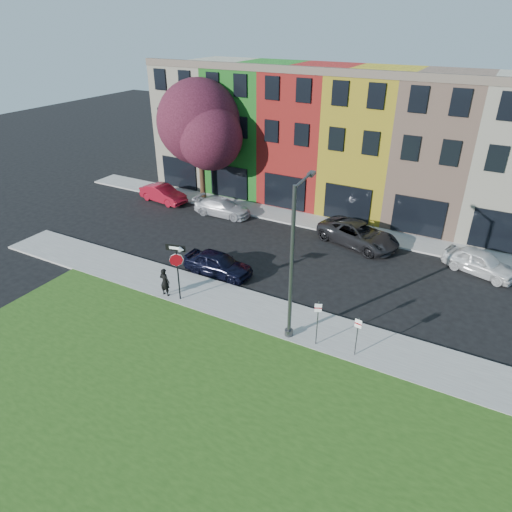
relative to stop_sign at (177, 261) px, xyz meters
The scene contains 15 objects.
ground 5.33m from the stop_sign, 24.02° to the right, with size 120.00×120.00×0.00m, color black.
sidewalk_near 6.85m from the stop_sign, ahead, with size 40.00×3.00×0.12m, color gray.
sidewalk_far 13.34m from the stop_sign, 84.12° to the left, with size 40.00×2.40×0.12m, color gray.
rowhouse_block 19.51m from the stop_sign, 84.52° to the left, with size 30.00×10.12×10.00m.
stop_sign is the anchor object (origin of this frame).
man 1.74m from the stop_sign, behind, with size 0.60×0.40×1.62m, color black.
sedan_near 3.78m from the stop_sign, 85.59° to the left, with size 4.14×1.67×1.41m, color black.
parked_car_red 15.12m from the stop_sign, 132.14° to the left, with size 4.34×2.00×1.38m, color maroon.
parked_car_silver 12.02m from the stop_sign, 111.43° to the left, with size 4.50×2.03×1.28m, color #BABABF.
parked_car_dark 12.84m from the stop_sign, 60.63° to the left, with size 5.98×4.01×1.52m, color black.
parked_car_white 17.57m from the stop_sign, 38.50° to the left, with size 4.50×2.90×1.43m, color silver.
street_lamp 6.57m from the stop_sign, ahead, with size 0.51×2.58×7.44m.
parking_sign_a 7.84m from the stop_sign, ahead, with size 0.30×0.16×2.35m.
parking_sign_b 9.65m from the stop_sign, ahead, with size 0.32×0.10×1.99m.
tree_purple 15.58m from the stop_sign, 119.29° to the left, with size 7.75×6.78×9.40m.
Camera 1 is at (9.03, -14.05, 13.57)m, focal length 32.00 mm.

